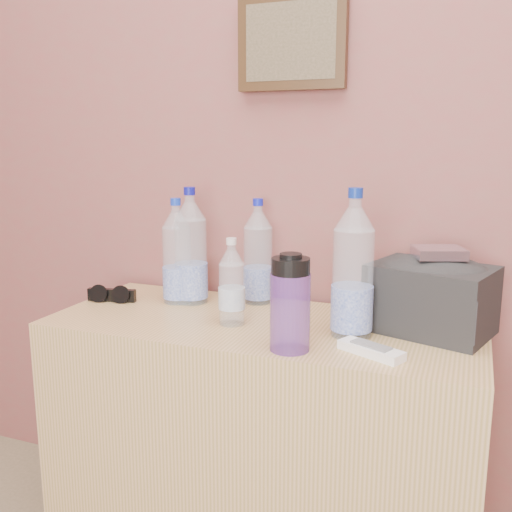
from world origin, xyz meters
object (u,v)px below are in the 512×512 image
at_px(pet_large_a, 191,252).
at_px(nalgene_bottle, 290,303).
at_px(pet_large_c, 258,257).
at_px(sunglasses, 112,295).
at_px(pet_small, 232,287).
at_px(pet_large_b, 177,257).
at_px(pet_large_d, 353,272).
at_px(toiletry_bag, 431,294).
at_px(ac_remote, 371,350).
at_px(foil_packet, 439,252).
at_px(dresser, 262,444).

xyz_separation_m(pet_large_a, nalgene_bottle, (0.38, -0.26, -0.04)).
bearing_deg(pet_large_c, sunglasses, -159.89).
xyz_separation_m(pet_small, nalgene_bottle, (0.19, -0.12, 0.01)).
height_order(pet_large_b, pet_large_d, pet_large_d).
bearing_deg(pet_large_c, pet_large_b, -159.42).
height_order(pet_large_d, toiletry_bag, pet_large_d).
relative_size(pet_large_a, pet_small, 1.50).
xyz_separation_m(pet_large_b, sunglasses, (-0.18, -0.06, -0.11)).
relative_size(pet_small, ac_remote, 1.48).
bearing_deg(pet_large_a, sunglasses, -160.64).
relative_size(pet_large_c, toiletry_bag, 1.09).
xyz_separation_m(pet_large_b, nalgene_bottle, (0.42, -0.25, -0.03)).
height_order(pet_large_c, pet_small, pet_large_c).
bearing_deg(pet_large_c, pet_large_a, -158.98).
bearing_deg(toiletry_bag, pet_small, -148.53).
relative_size(toiletry_bag, foil_packet, 2.43).
distance_m(dresser, toiletry_bag, 0.60).
height_order(dresser, pet_large_d, pet_large_d).
height_order(pet_large_a, sunglasses, pet_large_a).
bearing_deg(ac_remote, toiletry_bag, 88.89).
bearing_deg(dresser, pet_large_a, 158.42).
height_order(pet_large_d, foil_packet, pet_large_d).
bearing_deg(sunglasses, foil_packet, -8.89).
relative_size(dresser, ac_remote, 7.35).
bearing_deg(pet_small, toiletry_bag, 14.29).
height_order(pet_large_c, toiletry_bag, pet_large_c).
relative_size(pet_small, foil_packet, 1.96).
bearing_deg(foil_packet, sunglasses, -176.87).
height_order(pet_small, toiletry_bag, pet_small).
height_order(pet_large_a, pet_large_c, pet_large_a).
distance_m(pet_small, ac_remote, 0.39).
distance_m(pet_large_a, foil_packet, 0.67).
height_order(pet_large_d, ac_remote, pet_large_d).
xyz_separation_m(pet_large_d, ac_remote, (0.07, -0.11, -0.15)).
distance_m(pet_small, toiletry_bag, 0.49).
relative_size(pet_large_d, foil_packet, 3.12).
height_order(dresser, nalgene_bottle, nalgene_bottle).
bearing_deg(pet_small, pet_large_a, 142.78).
height_order(pet_large_c, nalgene_bottle, pet_large_c).
distance_m(dresser, foil_packet, 0.69).
height_order(nalgene_bottle, sunglasses, nalgene_bottle).
bearing_deg(nalgene_bottle, foil_packet, 39.07).
bearing_deg(pet_large_d, pet_large_a, 166.22).
distance_m(pet_large_d, toiletry_bag, 0.21).
distance_m(pet_large_d, pet_small, 0.31).
distance_m(pet_large_c, toiletry_bag, 0.49).
xyz_separation_m(dresser, pet_large_b, (-0.29, 0.09, 0.47)).
bearing_deg(sunglasses, dresser, -14.80).
bearing_deg(toiletry_bag, pet_large_b, -163.68).
xyz_separation_m(pet_large_d, nalgene_bottle, (-0.11, -0.14, -0.05)).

